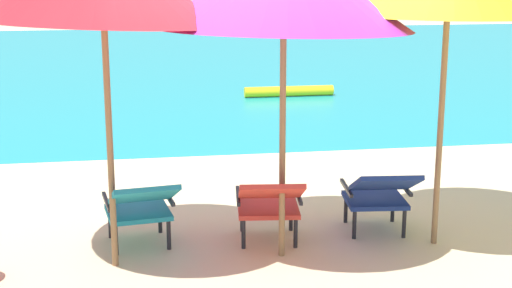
{
  "coord_description": "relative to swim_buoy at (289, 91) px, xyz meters",
  "views": [
    {
      "loc": [
        -1.06,
        -5.88,
        2.37
      ],
      "look_at": [
        0.0,
        0.67,
        0.75
      ],
      "focal_mm": 52.91,
      "sensor_mm": 36.0,
      "label": 1
    }
  ],
  "objects": [
    {
      "name": "lounge_chair_left",
      "position": [
        -2.69,
        -6.98,
        0.31
      ],
      "size": [
        0.65,
        0.94,
        0.68
      ],
      "color": "teal",
      "rests_on": "ground_plane"
    },
    {
      "name": "swim_buoy",
      "position": [
        0.0,
        0.0,
        0.0
      ],
      "size": [
        1.6,
        0.18,
        0.18
      ],
      "primitive_type": "cylinder",
      "rotation": [
        0.0,
        1.57,
        0.0
      ],
      "color": "yellow",
      "rests_on": "ocean_band"
    },
    {
      "name": "lounge_chair_right",
      "position": [
        -0.64,
        -6.98,
        0.31
      ],
      "size": [
        0.62,
        0.92,
        0.68
      ],
      "color": "navy",
      "rests_on": "ground_plane"
    },
    {
      "name": "lounge_chair_center",
      "position": [
        -1.63,
        -7.06,
        0.31
      ],
      "size": [
        0.63,
        0.93,
        0.68
      ],
      "color": "red",
      "rests_on": "ground_plane"
    },
    {
      "name": "ocean_band",
      "position": [
        -1.64,
        5.06,
        -0.09
      ],
      "size": [
        40.0,
        18.0,
        0.01
      ],
      "primitive_type": "cube",
      "color": "teal",
      "rests_on": "ground_plane"
    },
    {
      "name": "ground_plane",
      "position": [
        -1.64,
        -3.11,
        -0.1
      ],
      "size": [
        40.0,
        40.0,
        0.0
      ],
      "primitive_type": "plane",
      "color": "beige"
    }
  ]
}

